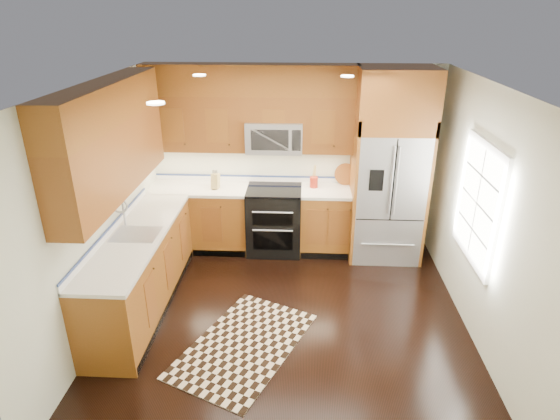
# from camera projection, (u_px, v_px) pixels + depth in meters

# --- Properties ---
(ground) EXTENTS (4.00, 4.00, 0.00)m
(ground) POSITION_uv_depth(u_px,v_px,m) (287.00, 319.00, 5.33)
(ground) COLOR black
(ground) RESTS_ON ground
(wall_back) EXTENTS (4.00, 0.02, 2.60)m
(wall_back) POSITION_uv_depth(u_px,v_px,m) (293.00, 158.00, 6.64)
(wall_back) COLOR silver
(wall_back) RESTS_ON ground
(wall_left) EXTENTS (0.02, 4.00, 2.60)m
(wall_left) POSITION_uv_depth(u_px,v_px,m) (98.00, 211.00, 4.91)
(wall_left) COLOR silver
(wall_left) RESTS_ON ground
(wall_right) EXTENTS (0.02, 4.00, 2.60)m
(wall_right) POSITION_uv_depth(u_px,v_px,m) (486.00, 220.00, 4.71)
(wall_right) COLOR silver
(wall_right) RESTS_ON ground
(window) EXTENTS (0.04, 1.10, 1.30)m
(window) POSITION_uv_depth(u_px,v_px,m) (478.00, 203.00, 4.86)
(window) COLOR white
(window) RESTS_ON ground
(base_cabinets) EXTENTS (2.85, 3.00, 0.90)m
(base_cabinets) POSITION_uv_depth(u_px,v_px,m) (195.00, 245.00, 6.03)
(base_cabinets) COLOR brown
(base_cabinets) RESTS_ON ground
(countertop) EXTENTS (2.86, 3.01, 0.04)m
(countertop) POSITION_uv_depth(u_px,v_px,m) (205.00, 208.00, 5.94)
(countertop) COLOR silver
(countertop) RESTS_ON base_cabinets
(upper_cabinets) EXTENTS (2.85, 3.00, 1.15)m
(upper_cabinets) POSITION_uv_depth(u_px,v_px,m) (195.00, 121.00, 5.57)
(upper_cabinets) COLOR brown
(upper_cabinets) RESTS_ON ground
(range) EXTENTS (0.76, 0.67, 0.95)m
(range) POSITION_uv_depth(u_px,v_px,m) (274.00, 220.00, 6.68)
(range) COLOR black
(range) RESTS_ON ground
(microwave) EXTENTS (0.76, 0.40, 0.42)m
(microwave) POSITION_uv_depth(u_px,v_px,m) (274.00, 136.00, 6.32)
(microwave) COLOR #B2B2B7
(microwave) RESTS_ON ground
(refrigerator) EXTENTS (0.98, 0.75, 2.60)m
(refrigerator) POSITION_uv_depth(u_px,v_px,m) (389.00, 167.00, 6.24)
(refrigerator) COLOR #B2B2B7
(refrigerator) RESTS_ON ground
(sink_faucet) EXTENTS (0.54, 0.44, 0.37)m
(sink_faucet) POSITION_uv_depth(u_px,v_px,m) (133.00, 229.00, 5.23)
(sink_faucet) COLOR #B2B2B7
(sink_faucet) RESTS_ON countertop
(rug) EXTENTS (1.55, 1.87, 0.01)m
(rug) POSITION_uv_depth(u_px,v_px,m) (244.00, 345.00, 4.92)
(rug) COLOR black
(rug) RESTS_ON ground
(knife_block) EXTENTS (0.11, 0.14, 0.26)m
(knife_block) POSITION_uv_depth(u_px,v_px,m) (215.00, 181.00, 6.50)
(knife_block) COLOR tan
(knife_block) RESTS_ON countertop
(utensil_crock) EXTENTS (0.15, 0.15, 0.32)m
(utensil_crock) POSITION_uv_depth(u_px,v_px,m) (314.00, 180.00, 6.53)
(utensil_crock) COLOR #9E2313
(utensil_crock) RESTS_ON countertop
(cutting_board) EXTENTS (0.34, 0.34, 0.02)m
(cutting_board) POSITION_uv_depth(u_px,v_px,m) (345.00, 184.00, 6.68)
(cutting_board) COLOR brown
(cutting_board) RESTS_ON countertop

